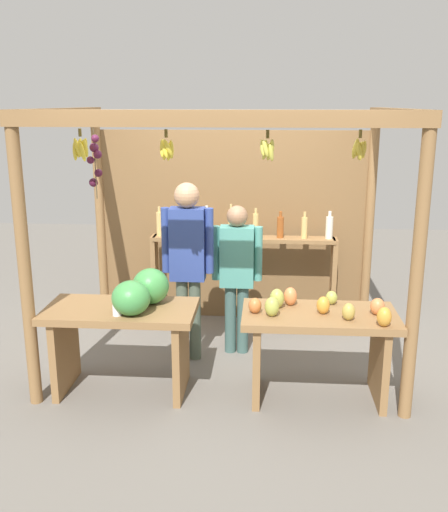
{
  "coord_description": "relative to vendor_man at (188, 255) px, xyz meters",
  "views": [
    {
      "loc": [
        0.38,
        -5.2,
        2.39
      ],
      "look_at": [
        0.0,
        -0.21,
        1.05
      ],
      "focal_mm": 40.55,
      "sensor_mm": 36.0,
      "label": 1
    }
  ],
  "objects": [
    {
      "name": "vendor_man",
      "position": [
        0.0,
        0.0,
        0.0
      ],
      "size": [
        0.48,
        0.23,
        1.7
      ],
      "rotation": [
        0.0,
        0.0,
        -0.08
      ],
      "color": "#4B5949",
      "rests_on": "ground"
    },
    {
      "name": "market_stall",
      "position": [
        0.34,
        0.57,
        0.35
      ],
      "size": [
        3.09,
        2.19,
        2.34
      ],
      "color": "olive",
      "rests_on": "ground"
    },
    {
      "name": "ground_plane",
      "position": [
        0.34,
        0.1,
        -1.03
      ],
      "size": [
        12.0,
        12.0,
        0.0
      ],
      "primitive_type": "plane",
      "color": "slate",
      "rests_on": "ground"
    },
    {
      "name": "vendor_woman",
      "position": [
        0.44,
        0.18,
        -0.16
      ],
      "size": [
        0.48,
        0.2,
        1.46
      ],
      "rotation": [
        0.0,
        0.0,
        -0.06
      ],
      "color": "#3F605B",
      "rests_on": "ground"
    },
    {
      "name": "fruit_counter_left",
      "position": [
        -0.41,
        -0.68,
        -0.36
      ],
      "size": [
        1.25,
        0.68,
        1.05
      ],
      "color": "olive",
      "rests_on": "ground"
    },
    {
      "name": "fruit_counter_right",
      "position": [
        1.15,
        -0.68,
        -0.45
      ],
      "size": [
        1.25,
        0.65,
        0.91
      ],
      "color": "olive",
      "rests_on": "ground"
    },
    {
      "name": "bottle_shelf_unit",
      "position": [
        0.47,
        0.88,
        -0.22
      ],
      "size": [
        1.98,
        0.22,
        1.35
      ],
      "color": "olive",
      "rests_on": "ground"
    }
  ]
}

